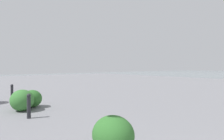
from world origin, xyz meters
TOP-DOWN VIEW (x-y plane):
  - bollard_near at (6.04, -0.70)m, footprint 0.13×0.13m
  - bollard_mid at (9.78, -1.09)m, footprint 0.13×0.13m
  - shrub_low at (2.39, -1.11)m, footprint 0.85×0.77m
  - shrub_round at (7.70, -1.35)m, footprint 0.82×0.74m
  - shrub_wide at (7.30, -0.85)m, footprint 0.93×0.83m

SIDE VIEW (x-z plane):
  - shrub_round at x=7.70m, z-range 0.00..0.70m
  - shrub_low at x=2.39m, z-range 0.00..0.72m
  - shrub_wide at x=7.30m, z-range 0.00..0.79m
  - bollard_near at x=6.04m, z-range 0.02..0.80m
  - bollard_mid at x=9.78m, z-range 0.02..0.82m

